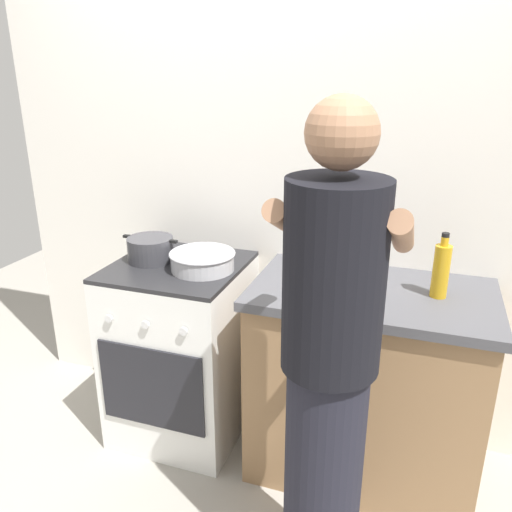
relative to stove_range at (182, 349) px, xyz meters
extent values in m
plane|color=gray|center=(0.35, -0.15, -0.45)|extent=(6.00, 6.00, 0.00)
cube|color=silver|center=(0.55, 0.35, 0.80)|extent=(3.20, 0.10, 2.50)
cube|color=#99724C|center=(0.90, 0.00, -0.02)|extent=(0.96, 0.56, 0.86)
cube|color=#4C4C51|center=(0.90, 0.00, 0.43)|extent=(1.00, 0.60, 0.04)
cube|color=white|center=(0.00, 0.00, -0.01)|extent=(0.60, 0.60, 0.88)
cube|color=#232326|center=(0.00, 0.00, 0.44)|extent=(0.60, 0.60, 0.02)
cube|color=black|center=(0.00, -0.30, -0.03)|extent=(0.51, 0.01, 0.40)
cylinder|color=silver|center=(-0.18, -0.31, 0.29)|extent=(0.04, 0.01, 0.04)
cylinder|color=silver|center=(0.00, -0.31, 0.29)|extent=(0.04, 0.01, 0.04)
cylinder|color=silver|center=(0.18, -0.31, 0.29)|extent=(0.04, 0.01, 0.04)
cylinder|color=#38383D|center=(-0.14, 0.01, 0.51)|extent=(0.22, 0.22, 0.12)
cube|color=black|center=(-0.26, 0.01, 0.56)|extent=(0.04, 0.02, 0.01)
cube|color=black|center=(-0.02, 0.01, 0.56)|extent=(0.04, 0.02, 0.01)
cylinder|color=#B7B7BC|center=(0.14, -0.02, 0.49)|extent=(0.29, 0.29, 0.08)
torus|color=#B7B7BC|center=(0.14, -0.02, 0.53)|extent=(0.30, 0.30, 0.01)
cylinder|color=silver|center=(0.66, 0.20, 0.52)|extent=(0.10, 0.10, 0.14)
cylinder|color=white|center=(0.67, 0.20, 0.59)|extent=(0.01, 0.04, 0.25)
sphere|color=white|center=(0.67, 0.20, 0.73)|extent=(0.03, 0.03, 0.03)
cylinder|color=black|center=(0.66, 0.18, 0.60)|extent=(0.03, 0.02, 0.28)
sphere|color=black|center=(0.66, 0.18, 0.75)|extent=(0.03, 0.03, 0.03)
cylinder|color=silver|center=(0.68, 0.20, 0.60)|extent=(0.01, 0.06, 0.27)
sphere|color=silver|center=(0.68, 0.20, 0.75)|extent=(0.03, 0.03, 0.03)
cylinder|color=silver|center=(0.66, 0.20, 0.61)|extent=(0.06, 0.06, 0.29)
sphere|color=silver|center=(0.66, 0.20, 0.76)|extent=(0.03, 0.03, 0.03)
cylinder|color=black|center=(0.67, 0.22, 0.60)|extent=(0.05, 0.05, 0.27)
sphere|color=black|center=(0.67, 0.22, 0.75)|extent=(0.03, 0.03, 0.03)
cylinder|color=#9E7547|center=(0.68, 0.20, 0.59)|extent=(0.01, 0.06, 0.24)
sphere|color=#9E7547|center=(0.68, 0.20, 0.73)|extent=(0.03, 0.03, 0.03)
cylinder|color=silver|center=(0.91, -0.02, 0.49)|extent=(0.04, 0.04, 0.08)
cylinder|color=red|center=(0.91, -0.02, 0.54)|extent=(0.04, 0.04, 0.02)
cylinder|color=gold|center=(1.15, 0.02, 0.56)|extent=(0.07, 0.07, 0.21)
cylinder|color=gold|center=(1.15, 0.02, 0.68)|extent=(0.03, 0.03, 0.04)
cylinder|color=black|center=(1.15, 0.02, 0.71)|extent=(0.03, 0.03, 0.02)
cylinder|color=black|center=(0.84, -0.62, 0.00)|extent=(0.26, 0.26, 0.90)
cylinder|color=black|center=(0.84, -0.62, 0.74)|extent=(0.30, 0.30, 0.58)
sphere|color=#A07254|center=(0.84, -0.62, 1.15)|extent=(0.20, 0.20, 0.20)
cylinder|color=#A07254|center=(0.67, -0.48, 0.85)|extent=(0.07, 0.41, 0.24)
cylinder|color=#A07254|center=(1.01, -0.48, 0.85)|extent=(0.07, 0.41, 0.24)
camera|label=1|loc=(1.07, -1.99, 1.30)|focal=35.95mm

